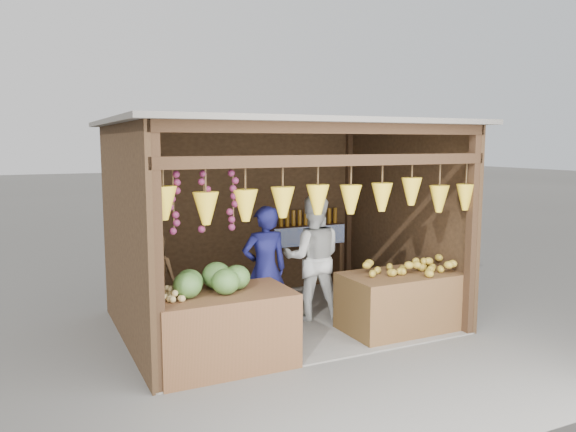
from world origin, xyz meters
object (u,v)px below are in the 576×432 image
(counter_right, at_px, (402,301))
(vendor_seated, at_px, (155,276))
(man_standing, at_px, (265,270))
(counter_left, at_px, (223,329))
(woman_standing, at_px, (313,258))

(counter_right, distance_m, vendor_seated, 3.10)
(man_standing, xyz_separation_m, vendor_seated, (-1.32, 0.25, -0.00))
(counter_left, relative_size, man_standing, 0.92)
(woman_standing, height_order, vendor_seated, woman_standing)
(woman_standing, distance_m, vendor_seated, 2.11)
(counter_left, distance_m, counter_right, 2.46)
(counter_left, height_order, woman_standing, woman_standing)
(counter_right, relative_size, woman_standing, 0.90)
(woman_standing, bearing_deg, vendor_seated, 22.56)
(counter_left, height_order, counter_right, counter_left)
(counter_left, bearing_deg, woman_standing, 32.03)
(man_standing, height_order, woman_standing, woman_standing)
(vendor_seated, bearing_deg, man_standing, -154.19)
(counter_left, xyz_separation_m, counter_right, (2.45, 0.13, -0.03))
(man_standing, bearing_deg, woman_standing, -161.29)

